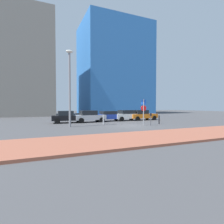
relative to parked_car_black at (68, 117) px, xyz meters
The scene contains 14 objects.
ground_plane 8.19m from the parked_car_black, 46.96° to the right, with size 120.00×120.00×0.00m, color #424244.
sidewalk_brick 13.94m from the parked_car_black, 66.45° to the right, with size 40.00×4.46×0.14m, color #93513D.
parked_car_black is the anchor object (origin of this frame).
parked_car_silver 2.70m from the parked_car_black, ahead, with size 4.00×2.03×1.51m.
parked_car_blue 5.66m from the parked_car_black, ahead, with size 4.36×1.98×1.40m.
parked_car_white 8.40m from the parked_car_black, ahead, with size 3.96×2.08×1.50m.
parked_car_orange 10.83m from the parked_car_black, ahead, with size 4.37×2.10×1.50m.
parking_sign_post 9.40m from the parked_car_black, 42.77° to the right, with size 0.60×0.11×2.79m.
parking_meter 10.03m from the parked_car_black, 39.59° to the right, with size 0.18×0.14×1.32m.
street_lamp 5.78m from the parked_car_black, 96.68° to the right, with size 0.70×0.36×7.59m.
traffic_bollard_near 11.01m from the parked_car_black, 30.53° to the right, with size 0.13×0.13×1.01m, color black.
traffic_bollard_mid 4.76m from the parked_car_black, 43.04° to the right, with size 0.15×0.15×1.09m, color #B7B7BC.
building_colorful_midrise 31.16m from the parked_car_black, 54.93° to the left, with size 17.94×14.85×24.54m, color #3372BF.
building_under_construction 24.08m from the parked_car_black, 105.54° to the left, with size 11.82×12.62×22.01m, color gray.
Camera 1 is at (-9.12, -16.22, 2.07)m, focal length 28.32 mm.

